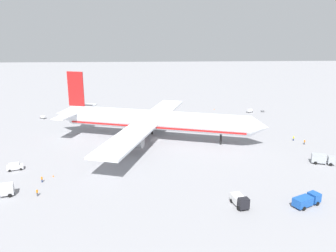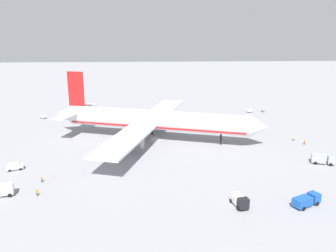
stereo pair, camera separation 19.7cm
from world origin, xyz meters
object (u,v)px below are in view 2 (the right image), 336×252
Objects in this scene: ground_worker_3 at (42,179)px; ground_worker_4 at (305,142)px; service_truck_3 at (306,200)px; service_truck_2 at (3,190)px; service_van at (15,166)px; service_truck_0 at (322,159)px; baggage_cart_1 at (43,117)px; ground_worker_0 at (294,138)px; baggage_cart_2 at (263,111)px; traffic_cone_3 at (242,121)px; traffic_cone_0 at (77,121)px; airliner at (153,120)px; baggage_cart_0 at (250,111)px; ground_worker_1 at (37,192)px; traffic_cone_1 at (53,176)px; traffic_cone_2 at (214,109)px; service_truck_1 at (240,201)px.

ground_worker_4 reaches higher than ground_worker_3.
ground_worker_4 is (17.61, 40.47, -0.49)m from service_truck_3.
service_truck_2 is 15.88m from service_van.
service_truck_0 is at bearing -0.21° from service_van.
baggage_cart_1 is 1.85× the size of ground_worker_0.
traffic_cone_3 reaches higher than baggage_cart_2.
traffic_cone_3 is at bearing -7.08° from baggage_cart_1.
service_truck_2 is 9.63m from ground_worker_3.
ground_worker_4 is at bearing -22.91° from traffic_cone_0.
airliner is 45.01× the size of ground_worker_3.
ground_worker_4 is at bearing 81.84° from service_truck_0.
service_van is (-85.66, 0.32, -0.51)m from service_truck_0.
ground_worker_0 reaches higher than ground_worker_3.
traffic_cone_0 is (-79.12, 51.45, -1.26)m from service_truck_0.
ground_worker_3 reaches higher than baggage_cart_1.
baggage_cart_0 reaches higher than traffic_cone_3.
baggage_cart_0 is at bearing 39.95° from airliner.
service_truck_0 reaches higher than ground_worker_1.
service_van reaches higher than baggage_cart_2.
service_truck_3 is 44.13m from ground_worker_4.
ground_worker_0 is at bearing 26.07° from ground_worker_1.
service_truck_0 is 74.24m from traffic_cone_1.
ground_worker_3 is 97.09m from traffic_cone_2.
service_van reaches higher than traffic_cone_2.
baggage_cart_0 is 2.11× the size of ground_worker_3.
airliner is at bearing -39.19° from traffic_cone_0.
service_truck_3 is 60.20m from ground_worker_1.
service_truck_1 reaches higher than baggage_cart_0.
airliner is at bearing 151.54° from service_truck_0.
service_truck_2 is at bearing 171.74° from service_truck_1.
service_truck_1 is 10.28× the size of traffic_cone_1.
ground_worker_0 is 79.01m from traffic_cone_1.
service_truck_1 reaches higher than service_van.
service_truck_0 reaches higher than service_van.
service_truck_0 reaches higher than service_truck_1.
service_truck_0 is 94.39m from traffic_cone_0.
traffic_cone_0 is at bearing -21.23° from baggage_cart_1.
service_truck_3 reaches higher than traffic_cone_2.
traffic_cone_3 is at bearing 31.92° from service_van.
service_truck_3 is 47.37m from ground_worker_0.
ground_worker_3 is (9.69, -8.47, -0.20)m from service_van.
service_truck_2 reaches higher than ground_worker_1.
service_truck_0 is at bearing -75.52° from traffic_cone_2.
baggage_cart_0 is at bearing 47.70° from ground_worker_1.
service_truck_2 is 9.22× the size of traffic_cone_1.
traffic_cone_3 is at bearing 29.64° from airliner.
airliner is 43.48× the size of ground_worker_0.
traffic_cone_0 is (15.34, -5.96, -0.39)m from baggage_cart_1.
baggage_cart_1 is 1.92× the size of ground_worker_3.
service_van is (-3.20, 15.54, -0.53)m from service_truck_2.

